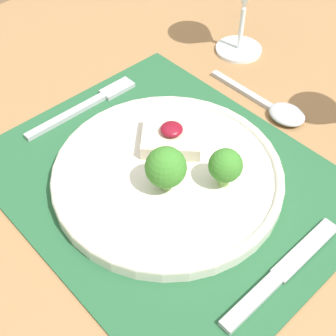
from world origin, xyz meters
TOP-DOWN VIEW (x-y plane):
  - dining_table at (0.00, 0.00)m, footprint 1.11×1.16m
  - placemat at (0.00, 0.00)m, footprint 0.44×0.36m
  - dinner_plate at (-0.00, 0.00)m, footprint 0.29×0.29m
  - fork at (-0.19, 0.01)m, footprint 0.02×0.19m
  - knife at (0.18, -0.01)m, footprint 0.02×0.19m
  - spoon at (0.01, 0.21)m, footprint 0.17×0.05m

SIDE VIEW (x-z plane):
  - dining_table at x=0.00m, z-range 0.29..1.06m
  - placemat at x=0.00m, z-range 0.77..0.78m
  - fork at x=-0.19m, z-range 0.78..0.78m
  - knife at x=0.18m, z-range 0.78..0.79m
  - spoon at x=0.01m, z-range 0.77..0.79m
  - dinner_plate at x=0.00m, z-range 0.75..0.83m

